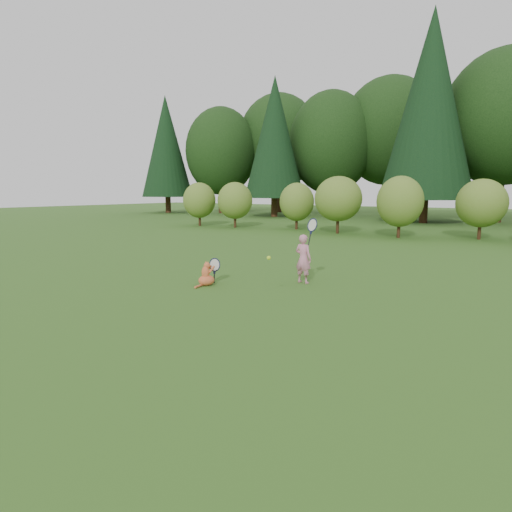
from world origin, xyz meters
The scene contains 6 objects.
ground centered at (0.00, 0.00, 0.00)m, with size 100.00×100.00×0.00m, color #224F16.
shrub_row centered at (0.00, 13.00, 1.40)m, with size 28.00×3.00×2.80m, color olive, non-canonical shape.
woodland_backdrop centered at (0.00, 23.00, 7.50)m, with size 48.00×10.00×15.00m, color black, non-canonical shape.
child centered at (0.74, 1.89, 0.57)m, with size 0.63×0.41×1.62m.
cat centered at (-0.90, 0.52, 0.27)m, with size 0.46×0.72×0.72m.
tennis_ball centered at (0.90, 0.18, 0.80)m, with size 0.08×0.08×0.08m.
Camera 1 is at (5.05, -6.45, 2.03)m, focal length 30.00 mm.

